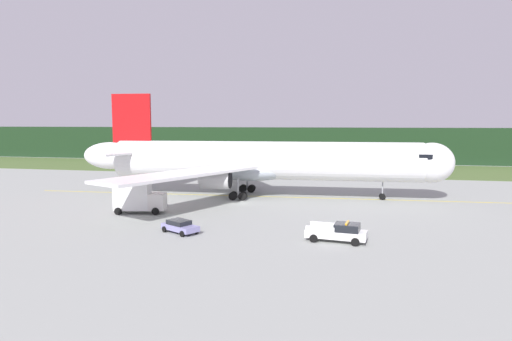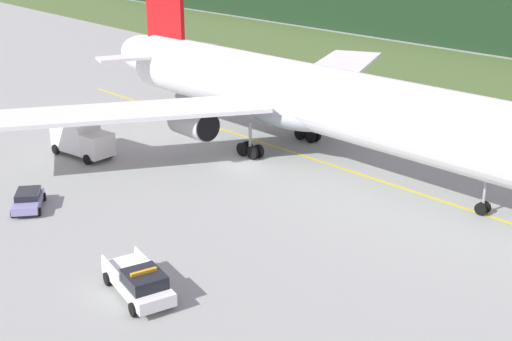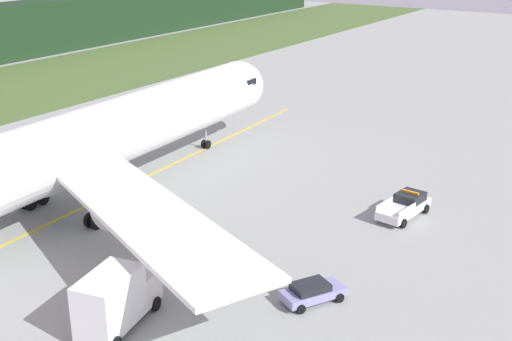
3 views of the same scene
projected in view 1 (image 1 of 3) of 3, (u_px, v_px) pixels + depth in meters
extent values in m
plane|color=gray|center=(243.00, 203.00, 62.07)|extent=(320.00, 320.00, 0.00)
cube|color=#49602E|center=(291.00, 168.00, 108.44)|extent=(320.00, 30.28, 0.04)
cube|color=black|center=(301.00, 144.00, 128.06)|extent=(288.00, 7.81, 9.57)
cube|color=yellow|center=(264.00, 196.00, 67.45)|extent=(72.56, 4.17, 0.01)
cylinder|color=white|center=(264.00, 160.00, 66.86)|extent=(45.64, 8.07, 5.66)
ellipsoid|color=white|center=(432.00, 163.00, 63.05)|extent=(6.52, 5.98, 5.66)
ellipsoid|color=white|center=(111.00, 156.00, 70.70)|extent=(9.27, 4.72, 4.24)
ellipsoid|color=#A6B0B9|center=(249.00, 170.00, 67.39)|extent=(12.88, 6.60, 3.11)
cube|color=black|center=(422.00, 156.00, 63.16)|extent=(2.08, 5.46, 0.70)
cube|color=white|center=(229.00, 158.00, 80.94)|extent=(16.78, 23.28, 0.35)
cylinder|color=#B6B6B6|center=(239.00, 167.00, 75.98)|extent=(4.17, 2.77, 2.56)
cylinder|color=black|center=(251.00, 167.00, 75.65)|extent=(0.25, 2.36, 2.36)
cube|color=white|center=(183.00, 174.00, 55.57)|extent=(14.81, 23.88, 0.35)
cylinder|color=#B6B6B6|center=(215.00, 179.00, 59.89)|extent=(4.17, 2.77, 2.56)
cylinder|color=black|center=(230.00, 180.00, 59.56)|extent=(0.25, 2.36, 2.36)
cube|color=#B51012|center=(132.00, 123.00, 69.57)|extent=(6.25, 0.77, 8.91)
cube|color=white|center=(140.00, 151.00, 73.94)|extent=(5.00, 7.74, 0.28)
cube|color=white|center=(118.00, 154.00, 66.37)|extent=(4.34, 7.72, 0.28)
cylinder|color=gray|center=(383.00, 188.00, 64.50)|extent=(0.20, 0.20, 2.64)
cylinder|color=black|center=(382.00, 196.00, 64.90)|extent=(0.91, 0.27, 0.90)
cylinder|color=black|center=(382.00, 197.00, 64.39)|extent=(0.91, 0.27, 0.90)
cylinder|color=gray|center=(247.00, 180.00, 71.37)|extent=(0.28, 0.28, 2.64)
cylinder|color=black|center=(251.00, 189.00, 71.06)|extent=(1.21, 0.36, 1.20)
cylinder|color=black|center=(252.00, 188.00, 71.74)|extent=(1.21, 0.36, 1.20)
cylinder|color=black|center=(242.00, 189.00, 71.28)|extent=(1.21, 0.36, 1.20)
cylinder|color=black|center=(243.00, 188.00, 71.97)|extent=(1.21, 0.36, 1.20)
cylinder|color=gray|center=(238.00, 187.00, 64.15)|extent=(0.28, 0.28, 2.64)
cylinder|color=black|center=(243.00, 196.00, 64.53)|extent=(1.21, 0.36, 1.20)
cylinder|color=black|center=(242.00, 196.00, 63.84)|extent=(1.21, 0.36, 1.20)
cylinder|color=black|center=(234.00, 195.00, 64.75)|extent=(1.21, 0.36, 1.20)
cylinder|color=black|center=(233.00, 196.00, 64.06)|extent=(1.21, 0.36, 1.20)
cube|color=white|center=(336.00, 234.00, 42.07)|extent=(5.85, 2.80, 0.70)
cube|color=black|center=(347.00, 227.00, 41.66)|extent=(2.48, 2.20, 0.70)
cube|color=white|center=(324.00, 224.00, 43.39)|extent=(2.69, 0.44, 0.45)
cube|color=white|center=(320.00, 229.00, 41.52)|extent=(2.69, 0.44, 0.45)
cube|color=orange|center=(347.00, 223.00, 41.61)|extent=(0.39, 1.48, 0.16)
cylinder|color=black|center=(358.00, 236.00, 42.47)|extent=(0.78, 0.34, 0.76)
cylinder|color=black|center=(355.00, 242.00, 40.47)|extent=(0.78, 0.34, 0.76)
cylinder|color=black|center=(318.00, 233.00, 43.75)|extent=(0.78, 0.34, 0.76)
cylinder|color=black|center=(314.00, 238.00, 41.75)|extent=(0.78, 0.34, 0.76)
cube|color=silver|center=(158.00, 201.00, 55.13)|extent=(2.35, 2.74, 2.00)
cube|color=silver|center=(133.00, 196.00, 55.08)|extent=(4.62, 3.21, 3.29)
cylinder|color=#99999E|center=(140.00, 210.00, 55.26)|extent=(0.77, 0.26, 1.04)
cylinder|color=#99999E|center=(126.00, 210.00, 55.28)|extent=(0.77, 0.26, 1.04)
cylinder|color=black|center=(160.00, 207.00, 56.43)|extent=(0.93, 0.44, 0.90)
cylinder|color=black|center=(155.00, 211.00, 54.04)|extent=(0.93, 0.44, 0.90)
cylinder|color=black|center=(124.00, 207.00, 56.47)|extent=(0.93, 0.44, 0.90)
cylinder|color=black|center=(118.00, 211.00, 54.08)|extent=(0.93, 0.44, 0.90)
cube|color=#8480B7|center=(180.00, 227.00, 45.32)|extent=(4.41, 3.55, 0.55)
cube|color=black|center=(179.00, 222.00, 45.40)|extent=(2.75, 2.49, 0.45)
cylinder|color=black|center=(196.00, 231.00, 45.09)|extent=(0.61, 0.45, 0.60)
cylinder|color=black|center=(182.00, 234.00, 43.74)|extent=(0.61, 0.45, 0.60)
cylinder|color=black|center=(179.00, 226.00, 46.97)|extent=(0.61, 0.45, 0.60)
cylinder|color=black|center=(164.00, 229.00, 45.61)|extent=(0.61, 0.45, 0.60)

